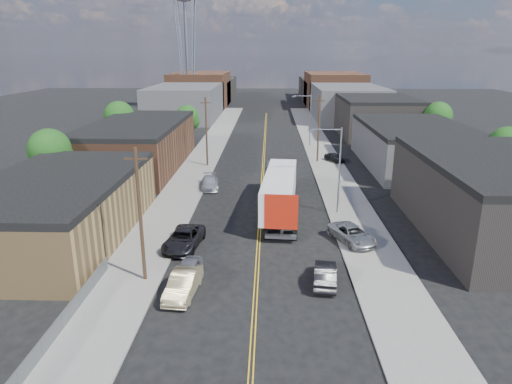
# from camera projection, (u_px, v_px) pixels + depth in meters

# --- Properties ---
(ground) EXTENTS (260.00, 260.00, 0.00)m
(ground) POSITION_uv_depth(u_px,v_px,m) (264.00, 146.00, 81.15)
(ground) COLOR black
(ground) RESTS_ON ground
(centerline) EXTENTS (0.32, 120.00, 0.01)m
(centerline) POSITION_uv_depth(u_px,v_px,m) (263.00, 166.00, 66.83)
(centerline) COLOR gold
(centerline) RESTS_ON ground
(sidewalk_left) EXTENTS (5.00, 140.00, 0.15)m
(sidewalk_left) POSITION_uv_depth(u_px,v_px,m) (199.00, 165.00, 67.07)
(sidewalk_left) COLOR slate
(sidewalk_left) RESTS_ON ground
(sidewalk_right) EXTENTS (5.00, 140.00, 0.15)m
(sidewalk_right) POSITION_uv_depth(u_px,v_px,m) (328.00, 166.00, 66.54)
(sidewalk_right) COLOR slate
(sidewalk_right) RESTS_ON ground
(warehouse_tan) EXTENTS (12.00, 22.00, 5.60)m
(warehouse_tan) POSITION_uv_depth(u_px,v_px,m) (58.00, 208.00, 40.73)
(warehouse_tan) COLOR olive
(warehouse_tan) RESTS_ON ground
(warehouse_brown) EXTENTS (12.00, 26.00, 6.60)m
(warehouse_brown) POSITION_uv_depth(u_px,v_px,m) (138.00, 145.00, 65.40)
(warehouse_brown) COLOR #543221
(warehouse_brown) RESTS_ON ground
(industrial_right_a) EXTENTS (14.00, 22.00, 7.10)m
(industrial_right_a) POSITION_uv_depth(u_px,v_px,m) (502.00, 197.00, 41.29)
(industrial_right_a) COLOR black
(industrial_right_a) RESTS_ON ground
(industrial_right_b) EXTENTS (14.00, 24.00, 6.10)m
(industrial_right_b) POSITION_uv_depth(u_px,v_px,m) (415.00, 146.00, 66.26)
(industrial_right_b) COLOR #3A3A3D
(industrial_right_b) RESTS_ON ground
(industrial_right_c) EXTENTS (14.00, 22.00, 7.60)m
(industrial_right_c) POSITION_uv_depth(u_px,v_px,m) (375.00, 116.00, 90.86)
(industrial_right_c) COLOR black
(industrial_right_c) RESTS_ON ground
(skyline_left_a) EXTENTS (16.00, 30.00, 8.00)m
(skyline_left_a) POSITION_uv_depth(u_px,v_px,m) (186.00, 102.00, 113.94)
(skyline_left_a) COLOR #3A3A3D
(skyline_left_a) RESTS_ON ground
(skyline_right_a) EXTENTS (16.00, 30.00, 8.00)m
(skyline_right_a) POSITION_uv_depth(u_px,v_px,m) (347.00, 102.00, 112.81)
(skyline_right_a) COLOR #3A3A3D
(skyline_right_a) RESTS_ON ground
(skyline_left_b) EXTENTS (16.00, 26.00, 10.00)m
(skyline_left_b) POSITION_uv_depth(u_px,v_px,m) (201.00, 90.00, 137.51)
(skyline_left_b) COLOR #543221
(skyline_left_b) RESTS_ON ground
(skyline_right_b) EXTENTS (16.00, 26.00, 10.00)m
(skyline_right_b) POSITION_uv_depth(u_px,v_px,m) (334.00, 90.00, 136.38)
(skyline_right_b) COLOR #543221
(skyline_right_b) RESTS_ON ground
(skyline_left_c) EXTENTS (16.00, 40.00, 7.00)m
(skyline_left_c) POSITION_uv_depth(u_px,v_px,m) (209.00, 89.00, 157.05)
(skyline_left_c) COLOR black
(skyline_left_c) RESTS_ON ground
(skyline_right_c) EXTENTS (16.00, 40.00, 7.00)m
(skyline_right_c) POSITION_uv_depth(u_px,v_px,m) (326.00, 90.00, 155.92)
(skyline_right_c) COLOR black
(skyline_right_c) RESTS_ON ground
(streetlight_near) EXTENTS (3.39, 0.25, 9.00)m
(streetlight_near) POSITION_uv_depth(u_px,v_px,m) (336.00, 164.00, 45.94)
(streetlight_near) COLOR gray
(streetlight_near) RESTS_ON ground
(streetlight_far) EXTENTS (3.39, 0.25, 9.00)m
(streetlight_far) POSITION_uv_depth(u_px,v_px,m) (308.00, 116.00, 79.35)
(streetlight_far) COLOR gray
(streetlight_far) RESTS_ON ground
(utility_pole_left_near) EXTENTS (1.60, 0.26, 10.00)m
(utility_pole_left_near) POSITION_uv_depth(u_px,v_px,m) (140.00, 215.00, 32.12)
(utility_pole_left_near) COLOR black
(utility_pole_left_near) RESTS_ON ground
(utility_pole_left_far) EXTENTS (1.60, 0.26, 10.00)m
(utility_pole_left_far) POSITION_uv_depth(u_px,v_px,m) (206.00, 131.00, 65.54)
(utility_pole_left_far) COLOR black
(utility_pole_left_far) RESTS_ON ground
(utility_pole_right) EXTENTS (1.60, 0.26, 10.00)m
(utility_pole_right) POSITION_uv_depth(u_px,v_px,m) (319.00, 129.00, 67.94)
(utility_pole_right) COLOR black
(utility_pole_right) RESTS_ON ground
(chainlink_fence) EXTENTS (0.05, 16.00, 1.22)m
(chainlink_fence) POSITION_uv_depth(u_px,v_px,m) (62.00, 322.00, 27.34)
(chainlink_fence) COLOR slate
(chainlink_fence) RESTS_ON ground
(tree_left_near) EXTENTS (4.85, 4.76, 7.91)m
(tree_left_near) POSITION_uv_depth(u_px,v_px,m) (51.00, 153.00, 51.65)
(tree_left_near) COLOR black
(tree_left_near) RESTS_ON ground
(tree_left_mid) EXTENTS (5.10, 5.04, 8.37)m
(tree_left_mid) POSITION_uv_depth(u_px,v_px,m) (120.00, 119.00, 75.42)
(tree_left_mid) COLOR black
(tree_left_mid) RESTS_ON ground
(tree_left_far) EXTENTS (4.35, 4.20, 6.97)m
(tree_left_far) POSITION_uv_depth(u_px,v_px,m) (187.00, 118.00, 82.10)
(tree_left_far) COLOR black
(tree_left_far) RESTS_ON ground
(tree_right_near) EXTENTS (4.60, 4.48, 7.44)m
(tree_right_near) POSITION_uv_depth(u_px,v_px,m) (507.00, 147.00, 55.94)
(tree_right_near) COLOR black
(tree_right_near) RESTS_ON ground
(tree_right_far) EXTENTS (4.85, 4.76, 7.91)m
(tree_right_far) POSITION_uv_depth(u_px,v_px,m) (438.00, 118.00, 78.77)
(tree_right_far) COLOR black
(tree_right_far) RESTS_ON ground
(semi_truck) EXTENTS (4.00, 17.28, 4.48)m
(semi_truck) POSITION_uv_depth(u_px,v_px,m) (279.00, 188.00, 47.49)
(semi_truck) COLOR silver
(semi_truck) RESTS_ON ground
(car_left_a) EXTENTS (1.97, 4.47, 1.50)m
(car_left_a) POSITION_uv_depth(u_px,v_px,m) (188.00, 272.00, 33.33)
(car_left_a) COLOR #949598
(car_left_a) RESTS_ON ground
(car_left_b) EXTENTS (2.18, 5.04, 1.61)m
(car_left_b) POSITION_uv_depth(u_px,v_px,m) (183.00, 284.00, 31.47)
(car_left_b) COLOR tan
(car_left_b) RESTS_ON ground
(car_left_c) EXTENTS (3.30, 6.03, 1.60)m
(car_left_c) POSITION_uv_depth(u_px,v_px,m) (184.00, 239.00, 39.08)
(car_left_c) COLOR black
(car_left_c) RESTS_ON ground
(car_left_d) EXTENTS (2.66, 5.21, 1.45)m
(car_left_d) POSITION_uv_depth(u_px,v_px,m) (210.00, 183.00, 55.98)
(car_left_d) COLOR #B9BDBF
(car_left_d) RESTS_ON ground
(car_right_oncoming) EXTENTS (2.09, 4.64, 1.48)m
(car_right_oncoming) POSITION_uv_depth(u_px,v_px,m) (325.00, 274.00, 32.98)
(car_right_oncoming) COLOR black
(car_right_oncoming) RESTS_ON ground
(car_right_lot_a) EXTENTS (4.29, 5.78, 1.46)m
(car_right_lot_a) POSITION_uv_depth(u_px,v_px,m) (352.00, 234.00, 39.87)
(car_right_lot_a) COLOR #949799
(car_right_lot_a) RESTS_ON sidewalk_right
(car_right_lot_c) EXTENTS (3.16, 4.03, 1.28)m
(car_right_lot_c) POSITION_uv_depth(u_px,v_px,m) (335.00, 157.00, 68.98)
(car_right_lot_c) COLOR black
(car_right_lot_c) RESTS_ON sidewalk_right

